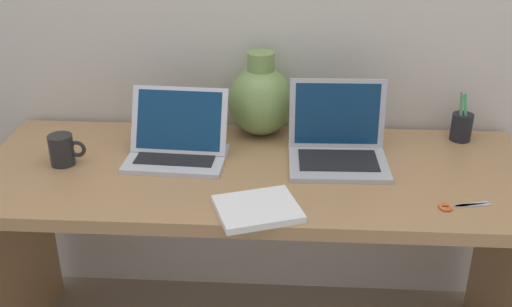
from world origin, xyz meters
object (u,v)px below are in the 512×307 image
green_vase (261,99)px  notebook_stack (258,209)px  scissors (455,206)px  laptop_right (338,140)px  pen_cup (462,126)px  laptop_left (178,141)px  coffee_mug (63,150)px

green_vase → notebook_stack: green_vase is taller
scissors → laptop_right: bearing=137.1°
laptop_right → pen_cup: laptop_right is taller
scissors → green_vase: bearing=140.1°
laptop_left → scissors: size_ratio=2.14×
notebook_stack → scissors: notebook_stack is taller
laptop_right → scissors: (0.30, -0.28, -0.06)m
coffee_mug → pen_cup: bearing=11.4°
laptop_left → notebook_stack: bearing=-50.0°
coffee_mug → laptop_left: bearing=11.9°
pen_cup → notebook_stack: bearing=-142.2°
green_vase → scissors: green_vase is taller
green_vase → notebook_stack: 0.53m
laptop_right → notebook_stack: bearing=-124.0°
laptop_left → laptop_right: bearing=2.3°
laptop_right → laptop_left: bearing=-177.7°
pen_cup → coffee_mug: bearing=-168.6°
laptop_left → coffee_mug: bearing=-168.1°
laptop_left → scissors: laptop_left is taller
notebook_stack → coffee_mug: (-0.61, 0.25, 0.04)m
green_vase → laptop_left: bearing=-141.2°
laptop_left → scissors: 0.85m
laptop_right → green_vase: (-0.25, 0.18, 0.06)m
notebook_stack → pen_cup: bearing=37.8°
laptop_left → notebook_stack: 0.42m
laptop_left → notebook_stack: laptop_left is taller
laptop_right → coffee_mug: (-0.84, -0.09, -0.01)m
laptop_right → green_vase: green_vase is taller
coffee_mug → notebook_stack: bearing=-22.1°
pen_cup → scissors: bearing=-104.4°
notebook_stack → scissors: size_ratio=1.46×
laptop_left → coffee_mug: size_ratio=2.75×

